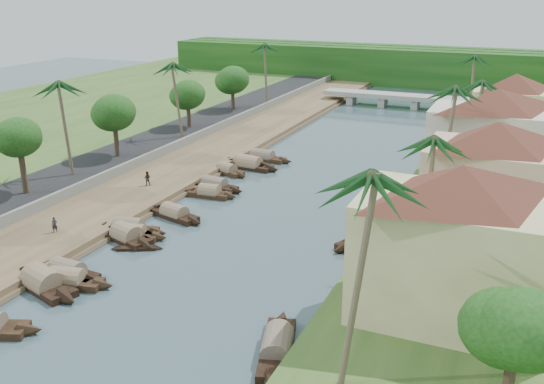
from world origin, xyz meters
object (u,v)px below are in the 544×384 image
at_px(sampan_1, 43,283).
at_px(building_near, 455,242).
at_px(person_near, 55,225).
at_px(bridge, 400,98).

bearing_deg(sampan_1, building_near, 29.46).
relative_size(sampan_1, person_near, 6.25).
bearing_deg(sampan_1, bridge, 100.73).
xyz_separation_m(bridge, building_near, (18.99, -74.00, 4.66)).
distance_m(bridge, person_near, 74.16).
xyz_separation_m(building_near, person_near, (-34.03, 1.38, -4.88)).
xyz_separation_m(bridge, person_near, (-15.04, -72.62, -0.22)).
height_order(building_near, sampan_1, building_near).
relative_size(building_near, sampan_1, 1.68).
height_order(building_near, person_near, building_near).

